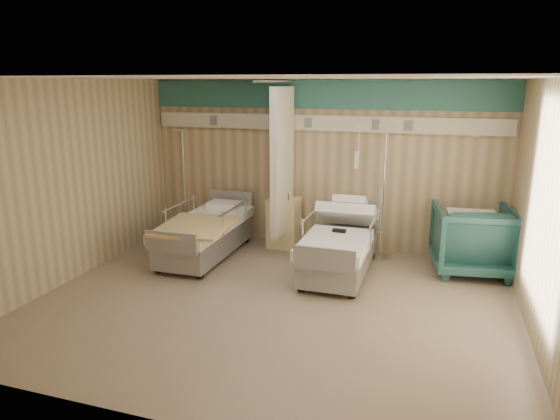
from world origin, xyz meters
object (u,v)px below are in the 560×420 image
at_px(bedside_cabinet, 284,222).
at_px(iv_stand_left, 186,216).
at_px(bed_left, 205,238).
at_px(iv_stand_right, 381,232).
at_px(bed_right, 340,252).
at_px(visitor_armchair, 472,239).

xyz_separation_m(bedside_cabinet, iv_stand_left, (-1.84, -0.06, -0.02)).
relative_size(bed_left, iv_stand_right, 1.02).
distance_m(bed_right, iv_stand_left, 3.10).
relative_size(bed_right, iv_stand_right, 1.02).
height_order(bed_left, visitor_armchair, visitor_armchair).
distance_m(bed_left, visitor_armchair, 4.10).
bearing_deg(bed_left, bed_right, 0.00).
bearing_deg(bed_right, visitor_armchair, 17.97).
height_order(bed_right, bed_left, same).
distance_m(bed_left, iv_stand_right, 2.83).
relative_size(bed_right, bed_left, 1.00).
bearing_deg(bed_left, iv_stand_right, 16.99).
height_order(bed_right, visitor_armchair, visitor_armchair).
bearing_deg(bed_left, bedside_cabinet, 40.60).
distance_m(bedside_cabinet, visitor_armchair, 3.02).
relative_size(bed_right, visitor_armchair, 1.93).
bearing_deg(iv_stand_left, bedside_cabinet, 1.79).
relative_size(bed_left, iv_stand_left, 1.10).
bearing_deg(bed_left, iv_stand_left, 133.05).
bearing_deg(bedside_cabinet, iv_stand_left, -178.21).
bearing_deg(visitor_armchair, iv_stand_left, -11.57).
xyz_separation_m(bed_right, bed_left, (-2.20, 0.00, 0.00)).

